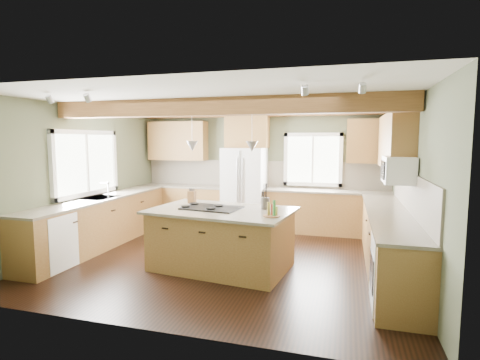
# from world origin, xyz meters

# --- Properties ---
(floor) EXTENTS (5.60, 5.60, 0.00)m
(floor) POSITION_xyz_m (0.00, 0.00, 0.00)
(floor) COLOR black
(floor) RESTS_ON ground
(ceiling) EXTENTS (5.60, 5.60, 0.00)m
(ceiling) POSITION_xyz_m (0.00, 0.00, 2.60)
(ceiling) COLOR silver
(ceiling) RESTS_ON wall_back
(wall_back) EXTENTS (5.60, 0.00, 5.60)m
(wall_back) POSITION_xyz_m (0.00, 2.50, 1.30)
(wall_back) COLOR #4D543B
(wall_back) RESTS_ON ground
(wall_left) EXTENTS (0.00, 5.00, 5.00)m
(wall_left) POSITION_xyz_m (-2.80, 0.00, 1.30)
(wall_left) COLOR #4D543B
(wall_left) RESTS_ON ground
(wall_right) EXTENTS (0.00, 5.00, 5.00)m
(wall_right) POSITION_xyz_m (2.80, 0.00, 1.30)
(wall_right) COLOR #4D543B
(wall_right) RESTS_ON ground
(ceiling_beam) EXTENTS (5.55, 0.26, 0.26)m
(ceiling_beam) POSITION_xyz_m (0.00, -0.46, 2.47)
(ceiling_beam) COLOR #553418
(ceiling_beam) RESTS_ON ceiling
(soffit_trim) EXTENTS (5.55, 0.20, 0.10)m
(soffit_trim) POSITION_xyz_m (0.00, 2.40, 2.54)
(soffit_trim) COLOR #553418
(soffit_trim) RESTS_ON ceiling
(backsplash_back) EXTENTS (5.58, 0.03, 0.58)m
(backsplash_back) POSITION_xyz_m (0.00, 2.48, 1.21)
(backsplash_back) COLOR brown
(backsplash_back) RESTS_ON wall_back
(backsplash_right) EXTENTS (0.03, 3.70, 0.58)m
(backsplash_right) POSITION_xyz_m (2.78, 0.05, 1.21)
(backsplash_right) COLOR brown
(backsplash_right) RESTS_ON wall_right
(base_cab_back_left) EXTENTS (2.02, 0.60, 0.88)m
(base_cab_back_left) POSITION_xyz_m (-1.79, 2.20, 0.44)
(base_cab_back_left) COLOR brown
(base_cab_back_left) RESTS_ON floor
(counter_back_left) EXTENTS (2.06, 0.64, 0.04)m
(counter_back_left) POSITION_xyz_m (-1.79, 2.20, 0.90)
(counter_back_left) COLOR #474234
(counter_back_left) RESTS_ON base_cab_back_left
(base_cab_back_right) EXTENTS (2.62, 0.60, 0.88)m
(base_cab_back_right) POSITION_xyz_m (1.49, 2.20, 0.44)
(base_cab_back_right) COLOR brown
(base_cab_back_right) RESTS_ON floor
(counter_back_right) EXTENTS (2.66, 0.64, 0.04)m
(counter_back_right) POSITION_xyz_m (1.49, 2.20, 0.90)
(counter_back_right) COLOR #474234
(counter_back_right) RESTS_ON base_cab_back_right
(base_cab_left) EXTENTS (0.60, 3.70, 0.88)m
(base_cab_left) POSITION_xyz_m (-2.50, 0.05, 0.44)
(base_cab_left) COLOR brown
(base_cab_left) RESTS_ON floor
(counter_left) EXTENTS (0.64, 3.74, 0.04)m
(counter_left) POSITION_xyz_m (-2.50, 0.05, 0.90)
(counter_left) COLOR #474234
(counter_left) RESTS_ON base_cab_left
(base_cab_right) EXTENTS (0.60, 3.70, 0.88)m
(base_cab_right) POSITION_xyz_m (2.50, 0.05, 0.44)
(base_cab_right) COLOR brown
(base_cab_right) RESTS_ON floor
(counter_right) EXTENTS (0.64, 3.74, 0.04)m
(counter_right) POSITION_xyz_m (2.50, 0.05, 0.90)
(counter_right) COLOR #474234
(counter_right) RESTS_ON base_cab_right
(upper_cab_back_left) EXTENTS (1.40, 0.35, 0.90)m
(upper_cab_back_left) POSITION_xyz_m (-1.99, 2.33, 1.95)
(upper_cab_back_left) COLOR brown
(upper_cab_back_left) RESTS_ON wall_back
(upper_cab_over_fridge) EXTENTS (0.96, 0.35, 0.70)m
(upper_cab_over_fridge) POSITION_xyz_m (-0.30, 2.33, 2.15)
(upper_cab_over_fridge) COLOR brown
(upper_cab_over_fridge) RESTS_ON wall_back
(upper_cab_right) EXTENTS (0.35, 2.20, 0.90)m
(upper_cab_right) POSITION_xyz_m (2.62, 0.90, 1.95)
(upper_cab_right) COLOR brown
(upper_cab_right) RESTS_ON wall_right
(upper_cab_back_corner) EXTENTS (0.90, 0.35, 0.90)m
(upper_cab_back_corner) POSITION_xyz_m (2.30, 2.33, 1.95)
(upper_cab_back_corner) COLOR brown
(upper_cab_back_corner) RESTS_ON wall_back
(window_left) EXTENTS (0.04, 1.60, 1.05)m
(window_left) POSITION_xyz_m (-2.78, 0.05, 1.55)
(window_left) COLOR white
(window_left) RESTS_ON wall_left
(window_back) EXTENTS (1.10, 0.04, 1.00)m
(window_back) POSITION_xyz_m (1.15, 2.48, 1.55)
(window_back) COLOR white
(window_back) RESTS_ON wall_back
(sink) EXTENTS (0.50, 0.65, 0.03)m
(sink) POSITION_xyz_m (-2.50, 0.05, 0.91)
(sink) COLOR #262628
(sink) RESTS_ON counter_left
(faucet) EXTENTS (0.02, 0.02, 0.28)m
(faucet) POSITION_xyz_m (-2.32, 0.05, 1.05)
(faucet) COLOR #B2B2B7
(faucet) RESTS_ON sink
(dishwasher) EXTENTS (0.60, 0.60, 0.84)m
(dishwasher) POSITION_xyz_m (-2.49, -1.25, 0.43)
(dishwasher) COLOR white
(dishwasher) RESTS_ON floor
(oven) EXTENTS (0.60, 0.72, 0.84)m
(oven) POSITION_xyz_m (2.49, -1.25, 0.43)
(oven) COLOR white
(oven) RESTS_ON floor
(microwave) EXTENTS (0.40, 0.70, 0.38)m
(microwave) POSITION_xyz_m (2.58, -0.05, 1.55)
(microwave) COLOR white
(microwave) RESTS_ON wall_right
(pendant_left) EXTENTS (0.18, 0.18, 0.16)m
(pendant_left) POSITION_xyz_m (-0.46, -0.40, 1.88)
(pendant_left) COLOR #B2B2B7
(pendant_left) RESTS_ON ceiling
(pendant_right) EXTENTS (0.18, 0.18, 0.16)m
(pendant_right) POSITION_xyz_m (0.53, -0.52, 1.88)
(pendant_right) COLOR #B2B2B7
(pendant_right) RESTS_ON ceiling
(refrigerator) EXTENTS (0.90, 0.74, 1.80)m
(refrigerator) POSITION_xyz_m (-0.30, 2.12, 0.90)
(refrigerator) COLOR silver
(refrigerator) RESTS_ON floor
(island) EXTENTS (2.13, 1.45, 0.88)m
(island) POSITION_xyz_m (0.04, -0.46, 0.44)
(island) COLOR brown
(island) RESTS_ON floor
(island_top) EXTENTS (2.28, 1.60, 0.04)m
(island_top) POSITION_xyz_m (0.04, -0.46, 0.90)
(island_top) COLOR #474234
(island_top) RESTS_ON island
(cooktop) EXTENTS (0.93, 0.68, 0.02)m
(cooktop) POSITION_xyz_m (-0.13, -0.44, 0.93)
(cooktop) COLOR black
(cooktop) RESTS_ON island_top
(knife_block) EXTENTS (0.13, 0.11, 0.21)m
(knife_block) POSITION_xyz_m (-0.61, -0.07, 1.02)
(knife_block) COLOR brown
(knife_block) RESTS_ON island_top
(utensil_crock) EXTENTS (0.16, 0.16, 0.18)m
(utensil_crock) POSITION_xyz_m (0.68, -0.25, 1.01)
(utensil_crock) COLOR #37322C
(utensil_crock) RESTS_ON island_top
(bottle_tray) EXTENTS (0.26, 0.26, 0.22)m
(bottle_tray) POSITION_xyz_m (0.88, -0.78, 1.03)
(bottle_tray) COLOR brown
(bottle_tray) RESTS_ON island_top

